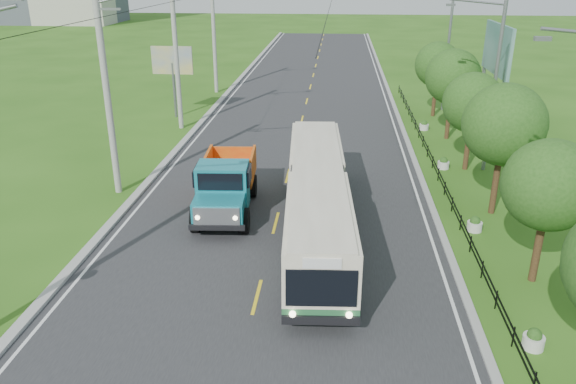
# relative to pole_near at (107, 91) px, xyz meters

# --- Properties ---
(ground) EXTENTS (240.00, 240.00, 0.00)m
(ground) POSITION_rel_pole_near_xyz_m (8.26, -9.00, -5.09)
(ground) COLOR #2B5814
(ground) RESTS_ON ground
(road) EXTENTS (14.00, 120.00, 0.02)m
(road) POSITION_rel_pole_near_xyz_m (8.26, 11.00, -5.08)
(road) COLOR #28282B
(road) RESTS_ON ground
(curb_left) EXTENTS (0.40, 120.00, 0.15)m
(curb_left) POSITION_rel_pole_near_xyz_m (1.06, 11.00, -5.02)
(curb_left) COLOR #9E9E99
(curb_left) RESTS_ON ground
(curb_right) EXTENTS (0.30, 120.00, 0.10)m
(curb_right) POSITION_rel_pole_near_xyz_m (15.41, 11.00, -5.04)
(curb_right) COLOR #9E9E99
(curb_right) RESTS_ON ground
(edge_line_left) EXTENTS (0.12, 120.00, 0.00)m
(edge_line_left) POSITION_rel_pole_near_xyz_m (1.61, 11.00, -5.07)
(edge_line_left) COLOR silver
(edge_line_left) RESTS_ON road
(edge_line_right) EXTENTS (0.12, 120.00, 0.00)m
(edge_line_right) POSITION_rel_pole_near_xyz_m (14.91, 11.00, -5.07)
(edge_line_right) COLOR silver
(edge_line_right) RESTS_ON road
(centre_dash) EXTENTS (0.12, 2.20, 0.00)m
(centre_dash) POSITION_rel_pole_near_xyz_m (8.26, -9.00, -5.07)
(centre_dash) COLOR yellow
(centre_dash) RESTS_ON road
(railing_right) EXTENTS (0.04, 40.00, 0.60)m
(railing_right) POSITION_rel_pole_near_xyz_m (16.26, 5.00, -4.79)
(railing_right) COLOR black
(railing_right) RESTS_ON ground
(pole_near) EXTENTS (3.51, 0.32, 10.00)m
(pole_near) POSITION_rel_pole_near_xyz_m (0.00, 0.00, 0.00)
(pole_near) COLOR gray
(pole_near) RESTS_ON ground
(pole_mid) EXTENTS (3.51, 0.32, 10.00)m
(pole_mid) POSITION_rel_pole_near_xyz_m (0.00, 12.00, 0.00)
(pole_mid) COLOR gray
(pole_mid) RESTS_ON ground
(pole_far) EXTENTS (3.51, 0.32, 10.00)m
(pole_far) POSITION_rel_pole_near_xyz_m (0.00, 24.00, 0.00)
(pole_far) COLOR gray
(pole_far) RESTS_ON ground
(tree_second) EXTENTS (3.18, 3.26, 5.30)m
(tree_second) POSITION_rel_pole_near_xyz_m (18.12, -6.86, -1.57)
(tree_second) COLOR #382314
(tree_second) RESTS_ON ground
(tree_third) EXTENTS (3.60, 3.62, 6.00)m
(tree_third) POSITION_rel_pole_near_xyz_m (18.12, -0.86, -1.11)
(tree_third) COLOR #382314
(tree_third) RESTS_ON ground
(tree_fourth) EXTENTS (3.24, 3.31, 5.40)m
(tree_fourth) POSITION_rel_pole_near_xyz_m (18.12, 5.14, -1.51)
(tree_fourth) COLOR #382314
(tree_fourth) RESTS_ON ground
(tree_fifth) EXTENTS (3.48, 3.52, 5.80)m
(tree_fifth) POSITION_rel_pole_near_xyz_m (18.12, 11.14, -1.24)
(tree_fifth) COLOR #382314
(tree_fifth) RESTS_ON ground
(tree_back) EXTENTS (3.30, 3.36, 5.50)m
(tree_back) POSITION_rel_pole_near_xyz_m (18.12, 17.14, -1.44)
(tree_back) COLOR #382314
(tree_back) RESTS_ON ground
(streetlight_mid) EXTENTS (3.02, 0.20, 9.07)m
(streetlight_mid) POSITION_rel_pole_near_xyz_m (18.90, 5.00, -0.19)
(streetlight_mid) COLOR slate
(streetlight_mid) RESTS_ON ground
(streetlight_far) EXTENTS (3.02, 0.20, 9.07)m
(streetlight_far) POSITION_rel_pole_near_xyz_m (18.90, 19.00, -0.19)
(streetlight_far) COLOR slate
(streetlight_far) RESTS_ON ground
(planter_front) EXTENTS (0.64, 0.64, 0.67)m
(planter_front) POSITION_rel_pole_near_xyz_m (16.86, -11.00, -4.81)
(planter_front) COLOR silver
(planter_front) RESTS_ON ground
(planter_near) EXTENTS (0.64, 0.64, 0.67)m
(planter_near) POSITION_rel_pole_near_xyz_m (16.86, -3.00, -4.81)
(planter_near) COLOR silver
(planter_near) RESTS_ON ground
(planter_mid) EXTENTS (0.64, 0.64, 0.67)m
(planter_mid) POSITION_rel_pole_near_xyz_m (16.86, 5.00, -4.81)
(planter_mid) COLOR silver
(planter_mid) RESTS_ON ground
(planter_far) EXTENTS (0.64, 0.64, 0.67)m
(planter_far) POSITION_rel_pole_near_xyz_m (16.86, 13.00, -4.81)
(planter_far) COLOR silver
(planter_far) RESTS_ON ground
(billboard_left) EXTENTS (3.00, 0.20, 5.20)m
(billboard_left) POSITION_rel_pole_near_xyz_m (-1.24, 15.00, -1.23)
(billboard_left) COLOR slate
(billboard_left) RESTS_ON ground
(billboard_right) EXTENTS (0.24, 6.00, 7.30)m
(billboard_right) POSITION_rel_pole_near_xyz_m (20.56, 11.00, 0.25)
(billboard_right) COLOR slate
(billboard_right) RESTS_ON ground
(bus) EXTENTS (3.21, 14.82, 2.84)m
(bus) POSITION_rel_pole_near_xyz_m (10.09, -3.77, -3.39)
(bus) COLOR #276238
(bus) RESTS_ON ground
(dump_truck) EXTENTS (2.78, 6.35, 2.61)m
(dump_truck) POSITION_rel_pole_near_xyz_m (5.87, -1.94, -3.62)
(dump_truck) COLOR #167A89
(dump_truck) RESTS_ON ground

